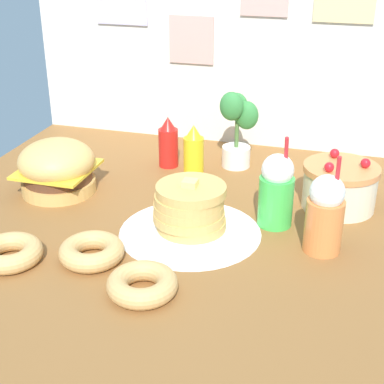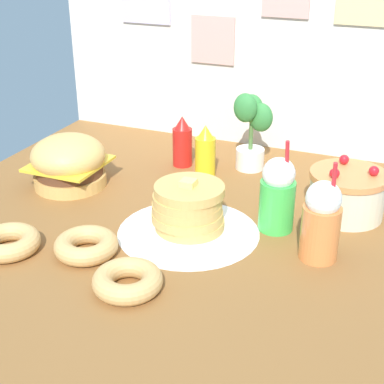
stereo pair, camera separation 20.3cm
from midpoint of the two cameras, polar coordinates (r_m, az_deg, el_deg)
The scene contains 14 objects.
ground_plane at distance 210.11cm, azimuth -5.27°, elevation -3.56°, with size 191.09×183.69×2.00cm, color brown.
back_wall at distance 275.45cm, azimuth 1.36°, elevation 14.63°, with size 191.09×4.20×96.22cm.
doily_mat at distance 203.81cm, azimuth -3.04°, elevation -4.08°, with size 50.44×50.44×0.40cm, color white.
burger at distance 238.76cm, azimuth -15.65°, elevation 2.29°, with size 30.40×30.40×21.92cm.
pancake_stack at distance 200.07cm, azimuth -3.12°, elevation -2.06°, with size 38.97×38.97×20.06cm.
layer_cake at distance 222.33cm, azimuth 11.96°, elevation 0.50°, with size 28.61×28.61×20.86cm.
ketchup_bottle at distance 255.60cm, azimuth -4.65°, elevation 4.78°, with size 8.71×8.71×22.93cm.
mustard_bottle at distance 244.93cm, azimuth -2.21°, elevation 3.90°, with size 8.71×8.71×22.93cm.
cream_soda_cup at distance 204.20cm, azimuth 5.59°, elevation 0.08°, with size 12.61×12.61×34.37cm.
orange_float_cup at distance 190.01cm, azimuth 10.13°, elevation -2.26°, with size 12.61×12.61×34.41cm.
donut_pink_glaze at distance 198.13cm, azimuth -20.51°, elevation -5.71°, with size 21.32×21.32×6.42cm.
donut_chocolate at distance 191.30cm, azimuth -12.97°, elevation -5.80°, with size 21.32×21.32×6.42cm.
donut_vanilla at distance 172.67cm, azimuth -8.36°, elevation -9.11°, with size 21.32×21.32×6.42cm.
potted_plant at distance 251.94cm, azimuth 2.24°, elevation 6.48°, with size 16.29×14.15×34.96cm.
Camera 1 is at (60.23, -173.47, 100.72)cm, focal length 53.69 mm.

